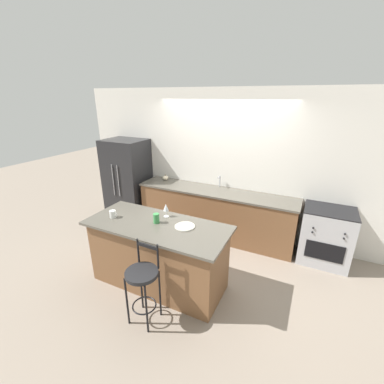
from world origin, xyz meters
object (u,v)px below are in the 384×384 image
object	(u,v)px
refrigerator	(128,180)
bar_stool_near	(143,281)
oven_range	(326,236)
dinner_plate	(185,226)
coffee_mug	(113,214)
pumpkin_decoration	(165,178)
tumbler_cup	(156,218)
wine_glass	(166,208)

from	to	relation	value
refrigerator	bar_stool_near	xyz separation A→B (m)	(2.00, -2.22, -0.29)
oven_range	bar_stool_near	xyz separation A→B (m)	(-1.90, -2.26, 0.11)
dinner_plate	coffee_mug	distance (m)	1.05
coffee_mug	pumpkin_decoration	bearing A→B (deg)	98.78
oven_range	tumbler_cup	distance (m)	2.72
dinner_plate	coffee_mug	bearing A→B (deg)	-169.05
coffee_mug	pumpkin_decoration	size ratio (longest dim) A/B	1.02
pumpkin_decoration	bar_stool_near	bearing A→B (deg)	-64.24
dinner_plate	pumpkin_decoration	size ratio (longest dim) A/B	2.24
coffee_mug	wine_glass	bearing A→B (deg)	28.42
dinner_plate	tumbler_cup	xyz separation A→B (m)	(-0.40, -0.07, 0.06)
refrigerator	bar_stool_near	bearing A→B (deg)	-47.96
oven_range	dinner_plate	size ratio (longest dim) A/B	3.43
coffee_mug	tumbler_cup	xyz separation A→B (m)	(0.64, 0.13, 0.01)
oven_range	wine_glass	world-z (taller)	wine_glass
oven_range	coffee_mug	distance (m)	3.31
tumbler_cup	pumpkin_decoration	bearing A→B (deg)	118.18
coffee_mug	tumbler_cup	world-z (taller)	tumbler_cup
oven_range	pumpkin_decoration	bearing A→B (deg)	177.63
refrigerator	wine_glass	world-z (taller)	refrigerator
dinner_plate	coffee_mug	world-z (taller)	coffee_mug
bar_stool_near	dinner_plate	xyz separation A→B (m)	(0.17, 0.73, 0.39)
tumbler_cup	pumpkin_decoration	distance (m)	1.96
bar_stool_near	wine_glass	xyz separation A→B (m)	(-0.21, 0.88, 0.52)
refrigerator	wine_glass	size ratio (longest dim) A/B	8.79
refrigerator	coffee_mug	bearing A→B (deg)	-56.10
wine_glass	coffee_mug	xyz separation A→B (m)	(-0.65, -0.35, -0.09)
oven_range	dinner_plate	xyz separation A→B (m)	(-1.74, -1.53, 0.50)
dinner_plate	wine_glass	size ratio (longest dim) A/B	1.37
refrigerator	dinner_plate	xyz separation A→B (m)	(2.17, -1.49, 0.10)
oven_range	coffee_mug	size ratio (longest dim) A/B	7.54
bar_stool_near	tumbler_cup	bearing A→B (deg)	108.98
oven_range	wine_glass	bearing A→B (deg)	-146.93
oven_range	dinner_plate	world-z (taller)	dinner_plate
wine_glass	pumpkin_decoration	bearing A→B (deg)	122.05
refrigerator	tumbler_cup	xyz separation A→B (m)	(1.77, -1.56, 0.16)
refrigerator	oven_range	bearing A→B (deg)	0.64
refrigerator	coffee_mug	xyz separation A→B (m)	(1.13, -1.69, 0.14)
oven_range	wine_glass	size ratio (longest dim) A/B	4.71
bar_stool_near	tumbler_cup	world-z (taller)	tumbler_cup
tumbler_cup	pumpkin_decoration	world-z (taller)	tumbler_cup
dinner_plate	pumpkin_decoration	bearing A→B (deg)	128.54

